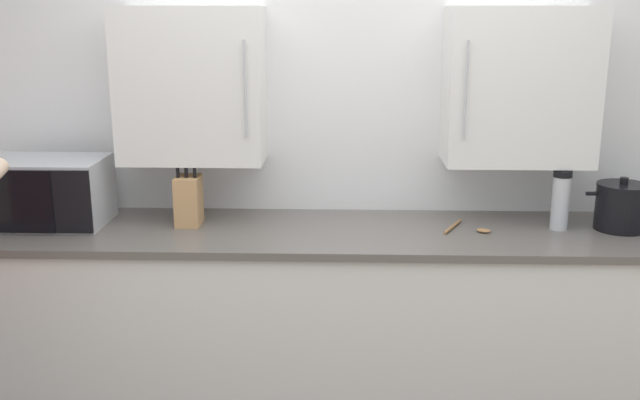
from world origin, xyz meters
The scene contains 7 objects.
back_wall_tiled centered at (0.00, 1.20, 1.45)m, with size 4.22×0.44×2.85m.
counter_unit centered at (0.00, 0.85, 0.47)m, with size 3.88×0.70×0.94m.
microwave_oven centered at (-1.47, 0.89, 1.10)m, with size 0.60×0.37×0.31m.
thermos_flask centered at (0.93, 0.89, 1.08)m, with size 0.08×0.08×0.27m.
stock_pot centered at (1.21, 0.90, 1.05)m, with size 0.33×0.23×0.24m.
wooden_spoon centered at (0.52, 0.86, 0.95)m, with size 0.22×0.21×0.02m.
knife_block centered at (-0.76, 0.91, 1.06)m, with size 0.11×0.15×0.30m.
Camera 1 is at (-0.05, -2.31, 1.91)m, focal length 40.86 mm.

